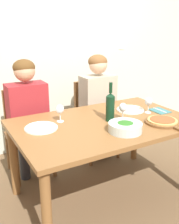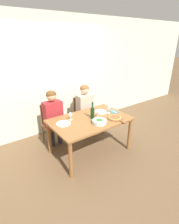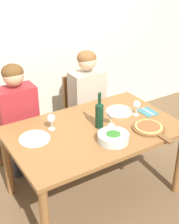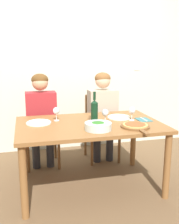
% 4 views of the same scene
% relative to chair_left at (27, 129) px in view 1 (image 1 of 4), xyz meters
% --- Properties ---
extents(ground_plane, '(40.00, 40.00, 0.00)m').
position_rel_chair_left_xyz_m(ground_plane, '(0.46, -0.79, -0.48)').
color(ground_plane, brown).
extents(back_wall, '(10.00, 0.06, 2.70)m').
position_rel_chair_left_xyz_m(back_wall, '(0.46, 0.53, 0.87)').
color(back_wall, beige).
rests_on(back_wall, ground).
extents(dining_table, '(1.52, 0.97, 0.73)m').
position_rel_chair_left_xyz_m(dining_table, '(0.46, -0.79, 0.16)').
color(dining_table, brown).
rests_on(dining_table, ground).
extents(chair_left, '(0.42, 0.42, 0.89)m').
position_rel_chair_left_xyz_m(chair_left, '(0.00, 0.00, 0.00)').
color(chair_left, brown).
rests_on(chair_left, ground).
extents(chair_right, '(0.42, 0.42, 0.89)m').
position_rel_chair_left_xyz_m(chair_right, '(0.81, 0.00, 0.00)').
color(chair_right, brown).
rests_on(chair_right, ground).
extents(person_woman, '(0.47, 0.51, 1.21)m').
position_rel_chair_left_xyz_m(person_woman, '(-0.00, -0.11, 0.25)').
color(person_woman, '#28282D').
rests_on(person_woman, ground).
extents(person_man, '(0.47, 0.51, 1.21)m').
position_rel_chair_left_xyz_m(person_man, '(0.81, -0.11, 0.25)').
color(person_man, '#28282D').
rests_on(person_man, ground).
extents(wine_bottle, '(0.07, 0.07, 0.34)m').
position_rel_chair_left_xyz_m(wine_bottle, '(0.51, -0.78, 0.38)').
color(wine_bottle, black).
rests_on(wine_bottle, dining_table).
extents(broccoli_bowl, '(0.26, 0.26, 0.08)m').
position_rel_chair_left_xyz_m(broccoli_bowl, '(0.48, -1.05, 0.29)').
color(broccoli_bowl, silver).
rests_on(broccoli_bowl, dining_table).
extents(dinner_plate_left, '(0.26, 0.26, 0.02)m').
position_rel_chair_left_xyz_m(dinner_plate_left, '(-0.06, -0.67, 0.26)').
color(dinner_plate_left, silver).
rests_on(dinner_plate_left, dining_table).
extents(dinner_plate_right, '(0.26, 0.26, 0.02)m').
position_rel_chair_left_xyz_m(dinner_plate_right, '(0.84, -0.65, 0.26)').
color(dinner_plate_right, silver).
rests_on(dinner_plate_right, dining_table).
extents(pizza_on_board, '(0.29, 0.43, 0.04)m').
position_rel_chair_left_xyz_m(pizza_on_board, '(0.87, -1.06, 0.27)').
color(pizza_on_board, brown).
rests_on(pizza_on_board, dining_table).
extents(wine_glass_left, '(0.07, 0.07, 0.15)m').
position_rel_chair_left_xyz_m(wine_glass_left, '(0.13, -0.60, 0.36)').
color(wine_glass_left, silver).
rests_on(wine_glass_left, dining_table).
extents(wine_glass_right, '(0.07, 0.07, 0.15)m').
position_rel_chair_left_xyz_m(wine_glass_right, '(0.94, -0.79, 0.36)').
color(wine_glass_right, silver).
rests_on(wine_glass_right, dining_table).
extents(wine_glass_centre, '(0.07, 0.07, 0.15)m').
position_rel_chair_left_xyz_m(wine_glass_centre, '(0.62, -0.82, 0.36)').
color(wine_glass_centre, silver).
rests_on(wine_glass_centre, dining_table).
extents(fork_on_napkin, '(0.14, 0.18, 0.01)m').
position_rel_chair_left_xyz_m(fork_on_napkin, '(1.08, -0.80, 0.26)').
color(fork_on_napkin, '#387075').
rests_on(fork_on_napkin, dining_table).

